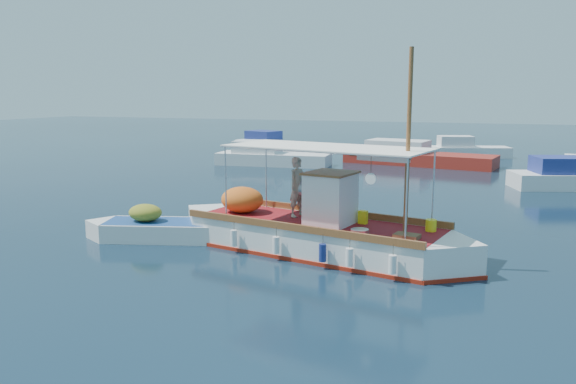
% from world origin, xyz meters
% --- Properties ---
extents(ground, '(160.00, 160.00, 0.00)m').
position_xyz_m(ground, '(0.00, 0.00, 0.00)').
color(ground, black).
rests_on(ground, ground).
extents(fishing_caique, '(9.83, 4.09, 6.11)m').
position_xyz_m(fishing_caique, '(0.11, -0.49, 0.54)').
color(fishing_caique, white).
rests_on(fishing_caique, ground).
extents(dinghy, '(5.24, 2.57, 1.33)m').
position_xyz_m(dinghy, '(-4.88, -0.86, 0.28)').
color(dinghy, white).
rests_on(dinghy, ground).
extents(bg_boat_nw, '(7.71, 3.09, 1.80)m').
position_xyz_m(bg_boat_nw, '(-9.07, 18.39, 0.49)').
color(bg_boat_nw, silver).
rests_on(bg_boat_nw, ground).
extents(bg_boat_n, '(10.22, 4.43, 1.80)m').
position_xyz_m(bg_boat_n, '(-0.05, 21.99, 0.49)').
color(bg_boat_n, maroon).
rests_on(bg_boat_n, ground).
extents(bg_boat_far_w, '(7.03, 4.48, 1.80)m').
position_xyz_m(bg_boat_far_w, '(-12.84, 27.63, 0.49)').
color(bg_boat_far_w, silver).
rests_on(bg_boat_far_w, ground).
extents(bg_boat_far_n, '(6.39, 3.74, 1.80)m').
position_xyz_m(bg_boat_far_n, '(2.88, 27.69, 0.49)').
color(bg_boat_far_n, silver).
rests_on(bg_boat_far_n, ground).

